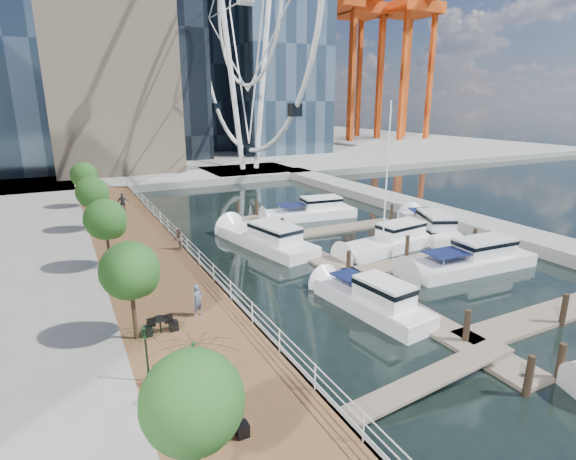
{
  "coord_description": "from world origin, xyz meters",
  "views": [
    {
      "loc": [
        -13.62,
        -15.45,
        11.35
      ],
      "look_at": [
        -0.22,
        10.66,
        3.0
      ],
      "focal_mm": 28.0,
      "sensor_mm": 36.0,
      "label": 1
    }
  ],
  "objects": [
    {
      "name": "ground",
      "position": [
        0.0,
        0.0,
        0.0
      ],
      "size": [
        520.0,
        520.0,
        0.0
      ],
      "primitive_type": "plane",
      "color": "black",
      "rests_on": "ground"
    },
    {
      "name": "pedestrian_far",
      "position": [
        -8.42,
        29.87,
        1.97
      ],
      "size": [
        1.24,
        0.87,
        1.95
      ],
      "primitive_type": "imported",
      "rotation": [
        0.0,
        0.0,
        2.76
      ],
      "color": "#363A44",
      "rests_on": "boardwalk"
    },
    {
      "name": "breakwater",
      "position": [
        20.0,
        20.0,
        0.5
      ],
      "size": [
        4.0,
        60.0,
        1.0
      ],
      "primitive_type": "cube",
      "color": "gray",
      "rests_on": "ground"
    },
    {
      "name": "floating_docks",
      "position": [
        7.97,
        9.98,
        0.49
      ],
      "size": [
        16.0,
        34.0,
        2.6
      ],
      "color": "#6D6051",
      "rests_on": "ground"
    },
    {
      "name": "port_cranes",
      "position": [
        67.67,
        95.67,
        20.0
      ],
      "size": [
        40.0,
        52.0,
        38.0
      ],
      "color": "#D84C14",
      "rests_on": "ground"
    },
    {
      "name": "street_trees",
      "position": [
        -11.4,
        14.0,
        4.29
      ],
      "size": [
        2.6,
        42.6,
        4.6
      ],
      "color": "#3F2B1C",
      "rests_on": "ground"
    },
    {
      "name": "boardwalk",
      "position": [
        -9.0,
        15.0,
        0.5
      ],
      "size": [
        6.0,
        60.0,
        1.0
      ],
      "primitive_type": "cube",
      "color": "brown",
      "rests_on": "ground"
    },
    {
      "name": "pier",
      "position": [
        14.0,
        52.0,
        0.5
      ],
      "size": [
        14.0,
        12.0,
        1.0
      ],
      "primitive_type": "cube",
      "color": "gray",
      "rests_on": "ground"
    },
    {
      "name": "moored_yachts",
      "position": [
        8.06,
        11.31,
        0.0
      ],
      "size": [
        20.76,
        35.57,
        11.5
      ],
      "color": "white",
      "rests_on": "ground"
    },
    {
      "name": "land_far",
      "position": [
        0.0,
        102.0,
        0.5
      ],
      "size": [
        200.0,
        114.0,
        1.0
      ],
      "primitive_type": "cube",
      "color": "gray",
      "rests_on": "ground"
    },
    {
      "name": "seawall",
      "position": [
        -6.0,
        15.0,
        0.5
      ],
      "size": [
        0.25,
        60.0,
        1.0
      ],
      "primitive_type": "cube",
      "color": "#595954",
      "rests_on": "ground"
    },
    {
      "name": "cafe_seating",
      "position": [
        -10.78,
        -3.25,
        2.27
      ],
      "size": [
        4.48,
        12.05,
        2.75
      ],
      "color": "#103C12",
      "rests_on": "ground"
    },
    {
      "name": "pedestrian_mid",
      "position": [
        -6.5,
        15.9,
        1.8
      ],
      "size": [
        0.76,
        0.89,
        1.6
      ],
      "primitive_type": "imported",
      "rotation": [
        0.0,
        0.0,
        -1.79
      ],
      "color": "#7F6158",
      "rests_on": "boardwalk"
    },
    {
      "name": "yacht_foreground",
      "position": [
        11.35,
        5.12,
        0.0
      ],
      "size": [
        10.97,
        3.49,
        2.15
      ],
      "primitive_type": null,
      "rotation": [
        0.0,
        0.0,
        1.52
      ],
      "color": "silver",
      "rests_on": "ground"
    },
    {
      "name": "pedestrian_near",
      "position": [
        -8.24,
        4.93,
        1.83
      ],
      "size": [
        0.72,
        0.64,
        1.67
      ],
      "primitive_type": "imported",
      "rotation": [
        0.0,
        0.0,
        0.49
      ],
      "color": "#535A6F",
      "rests_on": "boardwalk"
    },
    {
      "name": "cafe_tables",
      "position": [
        -10.4,
        -2.0,
        1.37
      ],
      "size": [
        2.5,
        13.7,
        0.74
      ],
      "color": "black",
      "rests_on": "ground"
    },
    {
      "name": "railing",
      "position": [
        -6.1,
        15.0,
        1.52
      ],
      "size": [
        0.1,
        60.0,
        1.05
      ],
      "primitive_type": null,
      "color": "white",
      "rests_on": "boardwalk"
    }
  ]
}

